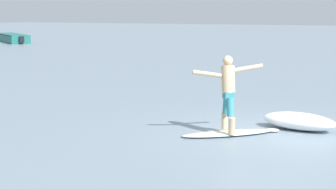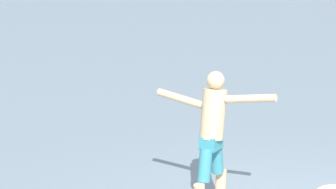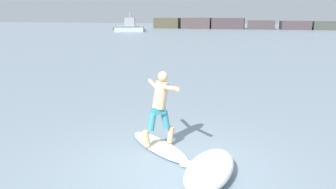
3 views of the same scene
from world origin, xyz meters
name	(u,v)px [view 2 (image 2 of 3)]	position (x,y,z in m)	size (l,w,h in m)	color
surfer	(213,129)	(-0.46, 0.87, 1.00)	(1.01, 1.25, 1.62)	tan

